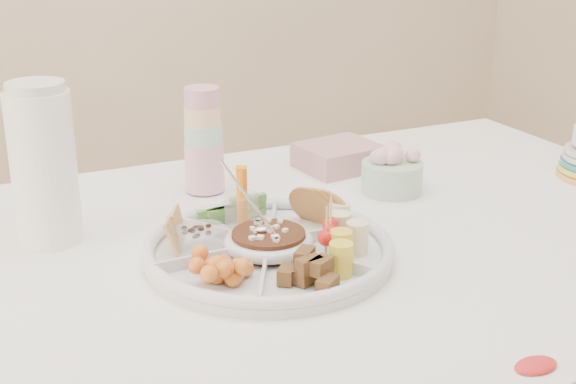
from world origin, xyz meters
name	(u,v)px	position (x,y,z in m)	size (l,w,h in m)	color
party_tray	(269,246)	(-0.08, -0.03, 0.78)	(0.38, 0.38, 0.04)	silver
bean_dip	(269,242)	(-0.08, -0.03, 0.79)	(0.11, 0.11, 0.04)	#4E2619
tortillas	(312,207)	(0.03, 0.04, 0.80)	(0.10, 0.10, 0.06)	#AD7B50
carrot_cucumber	(234,195)	(-0.09, 0.10, 0.82)	(0.11, 0.11, 0.10)	orange
pita_raisins	(184,232)	(-0.20, 0.03, 0.80)	(0.11, 0.11, 0.06)	tan
cherries	(217,269)	(-0.19, -0.10, 0.79)	(0.11, 0.11, 0.04)	orange
granola_chunks	(310,271)	(-0.08, -0.16, 0.79)	(0.10, 0.10, 0.04)	#4C2F21
banana_tomato	(354,226)	(0.03, -0.09, 0.82)	(0.11, 0.11, 0.09)	#FFF798
cup_stack	(204,140)	(-0.07, 0.30, 0.86)	(0.07, 0.07, 0.20)	#B5CBAF
thermos	(43,162)	(-0.37, 0.19, 0.89)	(0.10, 0.10, 0.27)	white
flower_bowl	(392,170)	(0.25, 0.15, 0.80)	(0.12, 0.12, 0.09)	#8FD1B1
napkin_stack	(338,157)	(0.23, 0.32, 0.78)	(0.15, 0.13, 0.05)	#C78C91
placemat	(515,376)	(0.04, -0.45, 0.76)	(0.29, 0.10, 0.01)	white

